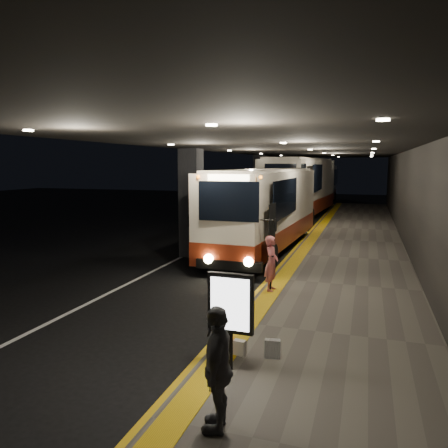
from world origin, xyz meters
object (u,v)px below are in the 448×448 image
Objects in this scene: passenger_boarding at (271,263)px; bag_plain at (240,348)px; coach_second at (301,190)px; bag_polka at (272,349)px; passenger_waiting_grey at (218,368)px; coach_third at (320,186)px; stanchion_post at (271,274)px; info_sign at (231,305)px; coach_main at (266,213)px.

passenger_boarding is 5.48× the size of bag_plain.
coach_second reaches higher than bag_polka.
passenger_waiting_grey reaches higher than bag_plain.
coach_third is 34.35m from bag_polka.
stanchion_post is at bearing -80.25° from coach_second.
coach_second reaches higher than passenger_waiting_grey.
coach_second is 10.78m from coach_third.
passenger_waiting_grey is (0.71, -6.78, 0.08)m from passenger_boarding.
passenger_waiting_grey is at bearing -77.59° from info_sign.
passenger_boarding is at bearing -73.12° from coach_main.
bag_plain is at bearing -80.49° from coach_second.
coach_second is at bearing 4.63° from passenger_boarding.
coach_main is 11.39m from bag_polka.
bag_polka is at bearing -73.78° from coach_main.
passenger_waiting_grey is (2.66, -25.86, -0.93)m from coach_second.
coach_third reaches higher than stanchion_post.
stanchion_post is at bearing 94.46° from bag_plain.
passenger_boarding is at bearing 94.66° from info_sign.
passenger_boarding is 0.91× the size of info_sign.
bag_polka is 0.20× the size of info_sign.
passenger_waiting_grey reaches higher than stanchion_post.
passenger_waiting_grey is at bearing -81.03° from bag_plain.
coach_second is 12.64× the size of stanchion_post.
passenger_waiting_grey is 1.00× the size of info_sign.
coach_second is at bearing 176.25° from passenger_waiting_grey.
coach_main is 13.64m from passenger_waiting_grey.
coach_main is 11.34m from bag_plain.
coach_second is 19.21m from passenger_boarding.
passenger_waiting_grey is 2.53m from bag_polka.
passenger_boarding is (1.67, -6.64, -0.72)m from coach_main.
passenger_boarding is at bearing 102.43° from bag_polka.
stanchion_post is at bearing -88.01° from coach_third.
info_sign is (2.06, -34.92, -0.39)m from coach_third.
coach_second reaches higher than bag_plain.
coach_main is 0.98× the size of coach_third.
passenger_waiting_grey and info_sign have the same top height.
passenger_boarding is 6.81m from passenger_waiting_grey.
passenger_waiting_grey is at bearing -175.26° from passenger_boarding.
coach_second is at bearing 95.55° from bag_plain.
coach_third is at bearing 92.89° from coach_main.
passenger_waiting_grey is (2.42, -36.64, -0.69)m from coach_third.
coach_third is (0.24, 10.77, -0.24)m from coach_second.
info_sign is at bearing -177.26° from passenger_boarding.
info_sign reaches higher than stanchion_post.
coach_third reaches higher than info_sign.
info_sign is (-0.36, 1.72, 0.31)m from passenger_waiting_grey.
coach_second is at bearing -92.53° from coach_third.
bag_plain is 0.28× the size of stanchion_post.
coach_second is 23.69m from bag_plain.
info_sign reaches higher than bag_plain.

